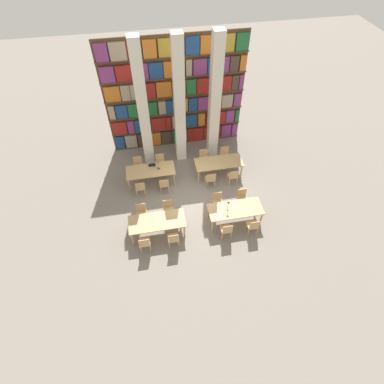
{
  "coord_description": "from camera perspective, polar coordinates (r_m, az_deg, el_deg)",
  "views": [
    {
      "loc": [
        -1.52,
        -8.47,
        10.26
      ],
      "look_at": [
        0.0,
        -0.14,
        0.69
      ],
      "focal_mm": 28.0,
      "sensor_mm": 36.0,
      "label": 1
    }
  ],
  "objects": [
    {
      "name": "ground_plane",
      "position": [
        13.39,
        -0.11,
        -1.5
      ],
      "size": [
        40.0,
        40.0,
        0.0
      ],
      "primitive_type": "plane",
      "color": "gray"
    },
    {
      "name": "bookshelf_bank",
      "position": [
        14.81,
        -3.14,
        17.7
      ],
      "size": [
        6.59,
        0.35,
        5.5
      ],
      "color": "brown",
      "rests_on": "ground_plane"
    },
    {
      "name": "pillar_left",
      "position": [
        13.53,
        -9.35,
        15.41
      ],
      "size": [
        0.47,
        0.47,
        6.0
      ],
      "color": "silver",
      "rests_on": "ground_plane"
    },
    {
      "name": "pillar_center",
      "position": [
        13.62,
        -2.44,
        16.24
      ],
      "size": [
        0.47,
        0.47,
        6.0
      ],
      "color": "silver",
      "rests_on": "ground_plane"
    },
    {
      "name": "pillar_right",
      "position": [
        13.88,
        4.35,
        16.84
      ],
      "size": [
        0.47,
        0.47,
        6.0
      ],
      "color": "silver",
      "rests_on": "ground_plane"
    },
    {
      "name": "reading_table_0",
      "position": [
        11.87,
        -6.7,
        -5.73
      ],
      "size": [
        2.21,
        0.93,
        0.76
      ],
      "color": "tan",
      "rests_on": "ground_plane"
    },
    {
      "name": "chair_0",
      "position": [
        11.63,
        -9.02,
        -9.62
      ],
      "size": [
        0.42,
        0.4,
        0.9
      ],
      "color": "tan",
      "rests_on": "ground_plane"
    },
    {
      "name": "chair_1",
      "position": [
        12.5,
        -9.54,
        -3.86
      ],
      "size": [
        0.42,
        0.4,
        0.9
      ],
      "rotation": [
        0.0,
        0.0,
        3.14
      ],
      "color": "tan",
      "rests_on": "ground_plane"
    },
    {
      "name": "chair_2",
      "position": [
        11.62,
        -3.56,
        -8.88
      ],
      "size": [
        0.42,
        0.4,
        0.9
      ],
      "color": "tan",
      "rests_on": "ground_plane"
    },
    {
      "name": "chair_3",
      "position": [
        12.49,
        -4.52,
        -3.18
      ],
      "size": [
        0.42,
        0.4,
        0.9
      ],
      "rotation": [
        0.0,
        0.0,
        3.14
      ],
      "color": "tan",
      "rests_on": "ground_plane"
    },
    {
      "name": "reading_table_1",
      "position": [
        12.28,
        8.24,
        -3.41
      ],
      "size": [
        2.21,
        0.93,
        0.76
      ],
      "color": "tan",
      "rests_on": "ground_plane"
    },
    {
      "name": "chair_4",
      "position": [
        11.9,
        6.58,
        -7.17
      ],
      "size": [
        0.42,
        0.4,
        0.9
      ],
      "color": "tan",
      "rests_on": "ground_plane"
    },
    {
      "name": "chair_5",
      "position": [
        12.75,
        4.87,
        -1.72
      ],
      "size": [
        0.42,
        0.4,
        0.9
      ],
      "rotation": [
        0.0,
        0.0,
        3.14
      ],
      "color": "tan",
      "rests_on": "ground_plane"
    },
    {
      "name": "chair_6",
      "position": [
        12.18,
        11.53,
        -6.31
      ],
      "size": [
        0.42,
        0.4,
        0.9
      ],
      "color": "tan",
      "rests_on": "ground_plane"
    },
    {
      "name": "chair_7",
      "position": [
        13.01,
        9.51,
        -1.05
      ],
      "size": [
        0.42,
        0.4,
        0.9
      ],
      "rotation": [
        0.0,
        0.0,
        3.14
      ],
      "color": "tan",
      "rests_on": "ground_plane"
    },
    {
      "name": "desk_lamp_0",
      "position": [
        11.9,
        6.91,
        -2.29
      ],
      "size": [
        0.14,
        0.14,
        0.5
      ],
      "color": "brown",
      "rests_on": "reading_table_1"
    },
    {
      "name": "reading_table_2",
      "position": [
        13.78,
        -7.9,
        3.95
      ],
      "size": [
        2.21,
        0.93,
        0.76
      ],
      "color": "tan",
      "rests_on": "ground_plane"
    },
    {
      "name": "chair_8",
      "position": [
        13.41,
        -9.82,
        0.84
      ],
      "size": [
        0.42,
        0.4,
        0.9
      ],
      "color": "tan",
      "rests_on": "ground_plane"
    },
    {
      "name": "chair_9",
      "position": [
        14.48,
        -10.21,
        5.14
      ],
      "size": [
        0.42,
        0.4,
        0.9
      ],
      "rotation": [
        0.0,
        0.0,
        3.14
      ],
      "color": "tan",
      "rests_on": "ground_plane"
    },
    {
      "name": "chair_10",
      "position": [
        13.4,
        -5.33,
        1.45
      ],
      "size": [
        0.42,
        0.4,
        0.9
      ],
      "color": "tan",
      "rests_on": "ground_plane"
    },
    {
      "name": "chair_11",
      "position": [
        14.47,
        -6.03,
        5.71
      ],
      "size": [
        0.42,
        0.4,
        0.9
      ],
      "rotation": [
        0.0,
        0.0,
        3.14
      ],
      "color": "tan",
      "rests_on": "ground_plane"
    },
    {
      "name": "desk_lamp_1",
      "position": [
        13.54,
        -6.5,
        5.34
      ],
      "size": [
        0.14,
        0.14,
        0.44
      ],
      "color": "brown",
      "rests_on": "reading_table_2"
    },
    {
      "name": "laptop",
      "position": [
        13.9,
        -7.63,
        5.11
      ],
      "size": [
        0.32,
        0.22,
        0.21
      ],
      "rotation": [
        0.0,
        0.0,
        3.14
      ],
      "color": "silver",
      "rests_on": "reading_table_2"
    },
    {
      "name": "reading_table_3",
      "position": [
        14.09,
        5.1,
        5.49
      ],
      "size": [
        2.21,
        0.93,
        0.76
      ],
      "color": "tan",
      "rests_on": "ground_plane"
    },
    {
      "name": "chair_12",
      "position": [
        13.61,
        3.57,
        2.5
      ],
      "size": [
        0.42,
        0.4,
        0.9
      ],
      "color": "tan",
      "rests_on": "ground_plane"
    },
    {
      "name": "chair_13",
      "position": [
        14.65,
        2.28,
        6.64
      ],
      "size": [
        0.42,
        0.4,
        0.9
      ],
      "rotation": [
        0.0,
        0.0,
        3.14
      ],
      "color": "tan",
      "rests_on": "ground_plane"
    },
    {
      "name": "chair_14",
      "position": [
        13.84,
        7.83,
        3.05
      ],
      "size": [
        0.42,
        0.4,
        0.9
      ],
      "color": "tan",
      "rests_on": "ground_plane"
    },
    {
      "name": "chair_15",
      "position": [
        14.87,
        6.28,
        7.09
      ],
      "size": [
        0.42,
        0.4,
        0.9
      ],
      "rotation": [
        0.0,
        0.0,
        3.14
      ],
      "color": "tan",
      "rests_on": "ground_plane"
    }
  ]
}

